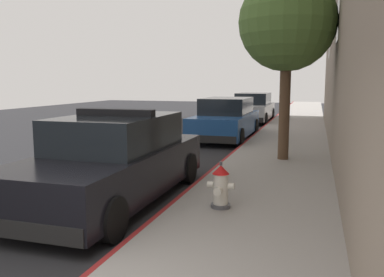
# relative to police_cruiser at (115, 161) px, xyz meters

# --- Properties ---
(ground_plane) EXTENTS (33.11, 60.00, 0.20)m
(ground_plane) POSITION_rel_police_cruiser_xyz_m (-3.45, 6.34, -0.84)
(ground_plane) COLOR #232326
(sidewalk_pavement) EXTENTS (2.65, 60.00, 0.14)m
(sidewalk_pavement) POSITION_rel_police_cruiser_xyz_m (2.55, 6.34, -0.68)
(sidewalk_pavement) COLOR gray
(sidewalk_pavement) RESTS_ON ground
(curb_painted_edge) EXTENTS (0.08, 60.00, 0.14)m
(curb_painted_edge) POSITION_rel_police_cruiser_xyz_m (1.18, 6.34, -0.68)
(curb_painted_edge) COLOR maroon
(curb_painted_edge) RESTS_ON ground
(police_cruiser) EXTENTS (1.94, 4.84, 1.68)m
(police_cruiser) POSITION_rel_police_cruiser_xyz_m (0.00, 0.00, 0.00)
(police_cruiser) COLOR black
(police_cruiser) RESTS_ON ground
(parked_car_silver_ahead) EXTENTS (1.94, 4.84, 1.56)m
(parked_car_silver_ahead) POSITION_rel_police_cruiser_xyz_m (0.19, 8.48, -0.00)
(parked_car_silver_ahead) COLOR navy
(parked_car_silver_ahead) RESTS_ON ground
(parked_car_dark_far) EXTENTS (1.94, 4.84, 1.56)m
(parked_car_dark_far) POSITION_rel_police_cruiser_xyz_m (0.15, 15.51, -0.00)
(parked_car_dark_far) COLOR #B2B5BA
(parked_car_dark_far) RESTS_ON ground
(fire_hydrant) EXTENTS (0.44, 0.40, 0.76)m
(fire_hydrant) POSITION_rel_police_cruiser_xyz_m (2.02, -0.23, -0.26)
(fire_hydrant) COLOR #4C4C51
(fire_hydrant) RESTS_ON sidewalk_pavement
(street_tree) EXTENTS (2.47, 2.47, 4.76)m
(street_tree) POSITION_rel_police_cruiser_xyz_m (2.65, 4.31, 2.89)
(street_tree) COLOR brown
(street_tree) RESTS_ON sidewalk_pavement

